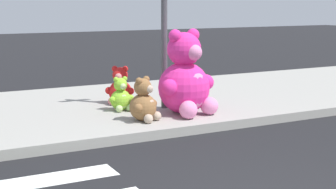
{
  "coord_description": "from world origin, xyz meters",
  "views": [
    {
      "loc": [
        -3.06,
        -3.57,
        2.03
      ],
      "look_at": [
        0.66,
        3.6,
        0.55
      ],
      "focal_mm": 54.48,
      "sensor_mm": 36.0,
      "label": 1
    }
  ],
  "objects_px": {
    "sign_pole": "(164,12)",
    "plush_pink_large": "(186,80)",
    "plush_lavender": "(193,89)",
    "plush_brown": "(144,103)",
    "plush_red": "(120,89)",
    "plush_lime": "(121,97)"
  },
  "relations": [
    {
      "from": "sign_pole",
      "to": "plush_lime",
      "type": "bearing_deg",
      "value": 168.68
    },
    {
      "from": "plush_pink_large",
      "to": "plush_lime",
      "type": "distance_m",
      "value": 1.19
    },
    {
      "from": "plush_lavender",
      "to": "plush_red",
      "type": "bearing_deg",
      "value": 157.55
    },
    {
      "from": "plush_pink_large",
      "to": "plush_lavender",
      "type": "bearing_deg",
      "value": 51.92
    },
    {
      "from": "sign_pole",
      "to": "plush_pink_large",
      "type": "height_order",
      "value": "sign_pole"
    },
    {
      "from": "sign_pole",
      "to": "plush_lavender",
      "type": "height_order",
      "value": "sign_pole"
    },
    {
      "from": "plush_pink_large",
      "to": "plush_red",
      "type": "bearing_deg",
      "value": 117.1
    },
    {
      "from": "plush_lavender",
      "to": "plush_red",
      "type": "relative_size",
      "value": 0.91
    },
    {
      "from": "sign_pole",
      "to": "plush_pink_large",
      "type": "distance_m",
      "value": 1.28
    },
    {
      "from": "sign_pole",
      "to": "plush_brown",
      "type": "height_order",
      "value": "sign_pole"
    },
    {
      "from": "plush_pink_large",
      "to": "plush_lavender",
      "type": "relative_size",
      "value": 2.23
    },
    {
      "from": "plush_brown",
      "to": "plush_lavender",
      "type": "height_order",
      "value": "plush_brown"
    },
    {
      "from": "plush_brown",
      "to": "plush_red",
      "type": "relative_size",
      "value": 1.0
    },
    {
      "from": "sign_pole",
      "to": "plush_red",
      "type": "xyz_separation_m",
      "value": [
        -0.56,
        0.71,
        -1.41
      ]
    },
    {
      "from": "plush_lavender",
      "to": "plush_lime",
      "type": "height_order",
      "value": "plush_lavender"
    },
    {
      "from": "plush_pink_large",
      "to": "sign_pole",
      "type": "bearing_deg",
      "value": 99.87
    },
    {
      "from": "plush_pink_large",
      "to": "plush_brown",
      "type": "relative_size",
      "value": 2.01
    },
    {
      "from": "plush_brown",
      "to": "plush_red",
      "type": "bearing_deg",
      "value": 82.86
    },
    {
      "from": "plush_red",
      "to": "plush_pink_large",
      "type": "bearing_deg",
      "value": -62.9
    },
    {
      "from": "sign_pole",
      "to": "plush_pink_large",
      "type": "relative_size",
      "value": 2.24
    },
    {
      "from": "plush_lavender",
      "to": "plush_red",
      "type": "distance_m",
      "value": 1.38
    },
    {
      "from": "plush_red",
      "to": "plush_lime",
      "type": "xyz_separation_m",
      "value": [
        -0.21,
        -0.55,
        -0.05
      ]
    }
  ]
}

